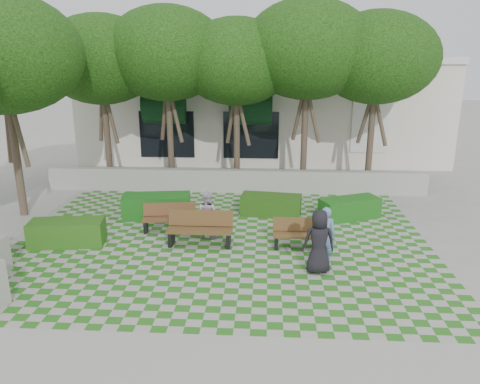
# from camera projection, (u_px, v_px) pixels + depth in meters

# --- Properties ---
(ground) EXTENTS (90.00, 90.00, 0.00)m
(ground) POSITION_uv_depth(u_px,v_px,m) (218.00, 256.00, 12.76)
(ground) COLOR gray
(ground) RESTS_ON ground
(lawn) EXTENTS (12.00, 12.00, 0.00)m
(lawn) POSITION_uv_depth(u_px,v_px,m) (222.00, 242.00, 13.71)
(lawn) COLOR #2B721E
(lawn) RESTS_ON ground
(sidewalk_south) EXTENTS (16.00, 2.00, 0.01)m
(sidewalk_south) POSITION_uv_depth(u_px,v_px,m) (191.00, 367.00, 8.26)
(sidewalk_south) COLOR #9E9B93
(sidewalk_south) RESTS_ON ground
(retaining_wall) EXTENTS (15.00, 0.36, 0.90)m
(retaining_wall) POSITION_uv_depth(u_px,v_px,m) (234.00, 181.00, 18.56)
(retaining_wall) COLOR #9E9B93
(retaining_wall) RESTS_ON ground
(bench_east) EXTENTS (1.60, 0.57, 0.83)m
(bench_east) POSITION_uv_depth(u_px,v_px,m) (301.00, 234.00, 13.27)
(bench_east) COLOR brown
(bench_east) RESTS_ON ground
(bench_mid) EXTENTS (1.87, 0.63, 0.98)m
(bench_mid) POSITION_uv_depth(u_px,v_px,m) (200.00, 229.00, 13.43)
(bench_mid) COLOR #51371C
(bench_mid) RESTS_ON ground
(bench_west) EXTENTS (1.68, 0.74, 0.85)m
(bench_west) POSITION_uv_depth(u_px,v_px,m) (169.00, 218.00, 14.51)
(bench_west) COLOR brown
(bench_west) RESTS_ON ground
(hedge_east) EXTENTS (2.14, 1.53, 0.70)m
(hedge_east) POSITION_uv_depth(u_px,v_px,m) (350.00, 208.00, 15.61)
(hedge_east) COLOR #175316
(hedge_east) RESTS_ON ground
(hedge_midright) EXTENTS (2.10, 1.07, 0.70)m
(hedge_midright) POSITION_uv_depth(u_px,v_px,m) (271.00, 205.00, 15.93)
(hedge_midright) COLOR #214813
(hedge_midright) RESTS_ON ground
(hedge_midleft) EXTENTS (2.34, 1.21, 0.78)m
(hedge_midleft) POSITION_uv_depth(u_px,v_px,m) (157.00, 206.00, 15.71)
(hedge_midleft) COLOR #165317
(hedge_midleft) RESTS_ON ground
(hedge_west) EXTENTS (2.17, 1.12, 0.73)m
(hedge_west) POSITION_uv_depth(u_px,v_px,m) (67.00, 233.00, 13.46)
(hedge_west) COLOR #245316
(hedge_west) RESTS_ON ground
(person_blue) EXTENTS (0.61, 0.45, 1.52)m
(person_blue) POSITION_uv_depth(u_px,v_px,m) (325.00, 234.00, 12.28)
(person_blue) COLOR #6688BB
(person_blue) RESTS_ON ground
(person_dark) EXTENTS (0.86, 0.61, 1.65)m
(person_dark) POSITION_uv_depth(u_px,v_px,m) (319.00, 242.00, 11.63)
(person_dark) COLOR black
(person_dark) RESTS_ON ground
(person_white) EXTENTS (0.86, 0.79, 1.43)m
(person_white) POSITION_uv_depth(u_px,v_px,m) (207.00, 214.00, 13.93)
(person_white) COLOR silver
(person_white) RESTS_ON ground
(tree_row) EXTENTS (17.70, 13.40, 7.41)m
(tree_row) POSITION_uv_depth(u_px,v_px,m) (183.00, 57.00, 17.07)
(tree_row) COLOR #47382B
(tree_row) RESTS_ON ground
(building) EXTENTS (18.00, 8.92, 5.15)m
(building) POSITION_uv_depth(u_px,v_px,m) (262.00, 106.00, 25.45)
(building) COLOR silver
(building) RESTS_ON ground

